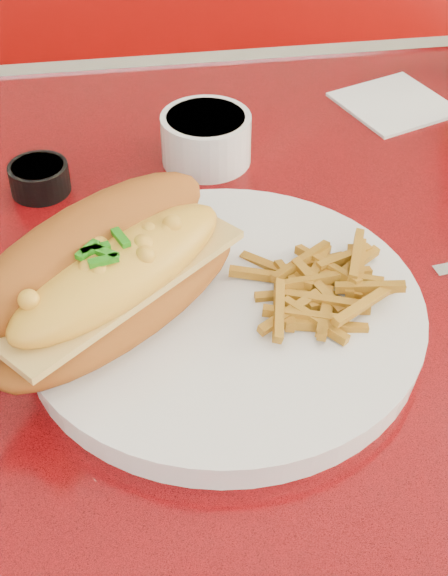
{
  "coord_description": "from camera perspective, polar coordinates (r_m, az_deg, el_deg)",
  "views": [
    {
      "loc": [
        -0.17,
        -0.52,
        1.21
      ],
      "look_at": [
        -0.11,
        -0.07,
        0.81
      ],
      "focal_mm": 50.0,
      "sensor_mm": 36.0,
      "label": 1
    }
  ],
  "objects": [
    {
      "name": "diner_table",
      "position": [
        0.82,
        6.71,
        -6.61
      ],
      "size": [
        1.23,
        0.83,
        0.77
      ],
      "color": "red",
      "rests_on": "ground"
    },
    {
      "name": "booth_bench_far",
      "position": [
        1.63,
        -0.89,
        6.89
      ],
      "size": [
        1.2,
        0.51,
        0.9
      ],
      "color": "#980D0A",
      "rests_on": "ground"
    },
    {
      "name": "dinner_plate",
      "position": [
        0.63,
        -0.0,
        -1.89
      ],
      "size": [
        0.41,
        0.41,
        0.02
      ],
      "rotation": [
        0.0,
        0.0,
        -0.42
      ],
      "color": "white",
      "rests_on": "diner_table"
    },
    {
      "name": "mac_hoagie",
      "position": [
        0.59,
        -8.09,
        1.01
      ],
      "size": [
        0.24,
        0.23,
        0.1
      ],
      "rotation": [
        0.0,
        0.0,
        0.69
      ],
      "color": "#9D5219",
      "rests_on": "dinner_plate"
    },
    {
      "name": "fries_pile",
      "position": [
        0.62,
        7.06,
        -0.01
      ],
      "size": [
        0.1,
        0.09,
        0.03
      ],
      "primitive_type": null,
      "rotation": [
        0.0,
        0.0,
        -0.07
      ],
      "color": "#C08320",
      "rests_on": "dinner_plate"
    },
    {
      "name": "fork",
      "position": [
        0.65,
        4.67,
        1.17
      ],
      "size": [
        0.07,
        0.15,
        0.0
      ],
      "rotation": [
        0.0,
        0.0,
        1.93
      ],
      "color": "silver",
      "rests_on": "dinner_plate"
    },
    {
      "name": "gravy_ramekin",
      "position": [
        0.81,
        -1.28,
        10.67
      ],
      "size": [
        0.11,
        0.11,
        0.05
      ],
      "rotation": [
        0.0,
        0.0,
        0.34
      ],
      "color": "white",
      "rests_on": "diner_table"
    },
    {
      "name": "sauce_cup_left",
      "position": [
        0.79,
        -13.0,
        7.7
      ],
      "size": [
        0.07,
        0.07,
        0.03
      ],
      "rotation": [
        0.0,
        0.0,
        0.28
      ],
      "color": "black",
      "rests_on": "diner_table"
    },
    {
      "name": "paper_napkin",
      "position": [
        0.94,
        12.0,
        12.7
      ],
      "size": [
        0.14,
        0.14,
        0.0
      ],
      "primitive_type": "cube",
      "rotation": [
        0.0,
        0.0,
        0.35
      ],
      "color": "white",
      "rests_on": "diner_table"
    }
  ]
}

